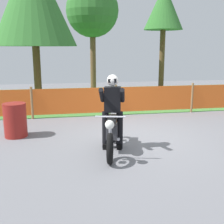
% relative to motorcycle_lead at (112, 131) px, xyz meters
% --- Properties ---
extents(ground, '(24.00, 24.00, 0.02)m').
position_rel_motorcycle_lead_xyz_m(ground, '(0.75, 0.85, -0.47)').
color(ground, slate).
extents(grass_verge, '(24.00, 7.00, 0.01)m').
position_rel_motorcycle_lead_xyz_m(grass_verge, '(0.75, 6.90, -0.46)').
color(grass_verge, '#4C8C3D').
rests_on(grass_verge, ground).
extents(barrier_fence, '(11.13, 0.08, 1.05)m').
position_rel_motorcycle_lead_xyz_m(barrier_fence, '(0.75, 3.40, 0.08)').
color(barrier_fence, olive).
rests_on(barrier_fence, ground).
extents(tree_near_left, '(2.55, 2.55, 5.30)m').
position_rel_motorcycle_lead_xyz_m(tree_near_left, '(0.56, 8.48, 3.53)').
color(tree_near_left, brown).
rests_on(tree_near_left, ground).
extents(tree_near_right, '(2.02, 2.02, 5.44)m').
position_rel_motorcycle_lead_xyz_m(tree_near_right, '(4.28, 8.73, 3.78)').
color(tree_near_right, brown).
rests_on(tree_near_right, ground).
extents(motorcycle_lead, '(0.74, 1.99, 0.96)m').
position_rel_motorcycle_lead_xyz_m(motorcycle_lead, '(0.00, 0.00, 0.00)').
color(motorcycle_lead, black).
rests_on(motorcycle_lead, ground).
extents(rider_lead, '(0.64, 0.65, 1.69)m').
position_rel_motorcycle_lead_xyz_m(rider_lead, '(0.04, 0.19, 0.45)').
color(rider_lead, black).
rests_on(rider_lead, ground).
extents(oil_drum, '(0.58, 0.58, 0.88)m').
position_rel_motorcycle_lead_xyz_m(oil_drum, '(-2.26, 1.52, -0.02)').
color(oil_drum, maroon).
rests_on(oil_drum, ground).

